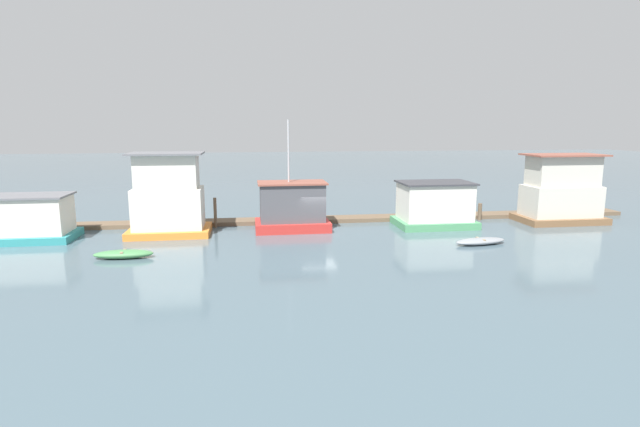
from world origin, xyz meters
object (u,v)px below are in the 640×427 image
object	(u,v)px
houseboat_teal	(28,219)
houseboat_brown	(561,192)
houseboat_red	(292,207)
dinghy_grey	(481,241)
houseboat_orange	(168,198)
mooring_post_centre	(215,213)
dinghy_green	(123,254)
houseboat_green	(435,205)
mooring_post_far_right	(480,212)

from	to	relation	value
houseboat_teal	houseboat_brown	world-z (taller)	houseboat_brown
houseboat_red	dinghy_grey	bearing A→B (deg)	-28.13
houseboat_teal	houseboat_orange	size ratio (longest dim) A/B	1.01
dinghy_grey	mooring_post_centre	size ratio (longest dim) A/B	1.61
houseboat_brown	dinghy_green	world-z (taller)	houseboat_brown
mooring_post_centre	houseboat_green	bearing A→B (deg)	-6.25
mooring_post_centre	houseboat_teal	bearing A→B (deg)	-168.09
houseboat_green	houseboat_brown	distance (m)	10.13
houseboat_orange	houseboat_red	world-z (taller)	houseboat_red
dinghy_green	houseboat_orange	bearing A→B (deg)	74.55
houseboat_brown	dinghy_grey	distance (m)	11.26
houseboat_teal	houseboat_green	distance (m)	27.56
houseboat_green	dinghy_grey	bearing A→B (deg)	-81.95
dinghy_grey	mooring_post_far_right	distance (m)	8.42
houseboat_teal	houseboat_brown	size ratio (longest dim) A/B	0.90
houseboat_green	dinghy_grey	distance (m)	6.08
houseboat_red	houseboat_orange	bearing A→B (deg)	-177.87
houseboat_orange	mooring_post_far_right	world-z (taller)	houseboat_orange
houseboat_orange	houseboat_brown	bearing A→B (deg)	0.64
houseboat_red	houseboat_brown	size ratio (longest dim) A/B	1.24
houseboat_teal	dinghy_grey	bearing A→B (deg)	-10.30
houseboat_red	dinghy_grey	size ratio (longest dim) A/B	2.20
houseboat_green	dinghy_green	world-z (taller)	houseboat_green
houseboat_orange	houseboat_red	bearing A→B (deg)	2.13
houseboat_green	mooring_post_far_right	world-z (taller)	houseboat_green
houseboat_orange	dinghy_green	distance (m)	6.60
houseboat_red	houseboat_green	size ratio (longest dim) A/B	1.38
houseboat_green	dinghy_green	bearing A→B (deg)	-163.34
houseboat_brown	dinghy_grey	bearing A→B (deg)	-146.91
houseboat_orange	dinghy_grey	distance (m)	20.61
dinghy_green	mooring_post_far_right	distance (m)	26.12
houseboat_brown	mooring_post_centre	size ratio (longest dim) A/B	2.85
houseboat_red	houseboat_teal	bearing A→B (deg)	-177.08
houseboat_brown	houseboat_red	bearing A→B (deg)	-179.97
mooring_post_centre	houseboat_orange	bearing A→B (deg)	-147.11
mooring_post_far_right	mooring_post_centre	xyz separation A→B (m)	(-20.31, 0.00, 0.43)
houseboat_orange	houseboat_brown	size ratio (longest dim) A/B	0.89
houseboat_teal	dinghy_green	distance (m)	8.97
houseboat_brown	mooring_post_far_right	xyz separation A→B (m)	(-5.69, 1.57, -1.68)
houseboat_teal	dinghy_green	bearing A→B (deg)	-37.54
houseboat_teal	houseboat_red	xyz separation A→B (m)	(17.10, 0.87, 0.20)
houseboat_brown	dinghy_grey	world-z (taller)	houseboat_brown
houseboat_teal	mooring_post_far_right	size ratio (longest dim) A/B	4.24
dinghy_grey	dinghy_green	bearing A→B (deg)	-179.30
houseboat_red	mooring_post_far_right	bearing A→B (deg)	6.09
houseboat_brown	mooring_post_centre	distance (m)	26.08
dinghy_grey	houseboat_red	bearing A→B (deg)	151.87
houseboat_green	dinghy_green	xyz separation A→B (m)	(-20.49, -6.13, -1.33)
dinghy_green	mooring_post_centre	distance (m)	9.15
houseboat_brown	dinghy_grey	size ratio (longest dim) A/B	1.77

